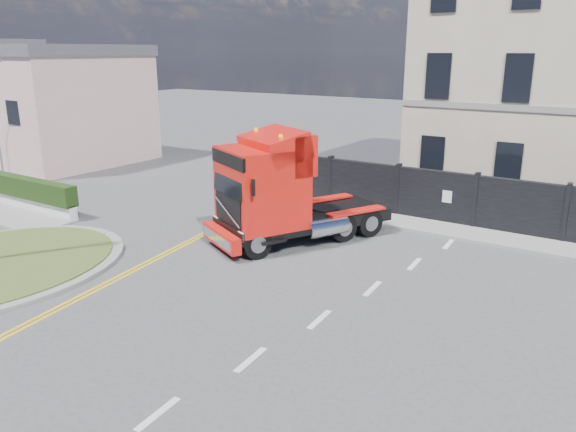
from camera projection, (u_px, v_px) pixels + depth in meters
The scene contains 7 objects.
ground at pixel (235, 287), 15.53m from camera, with size 120.00×120.00×0.00m, color #424244.
hedge_wall at pixel (12, 189), 23.37m from camera, with size 8.00×0.55×1.35m.
seaside_bldg_pink at pixel (59, 110), 32.42m from camera, with size 8.00×8.00×6.00m, color beige.
seaside_bldg_cream at pixel (13, 108), 38.38m from camera, with size 9.00×8.00×5.00m, color beige.
hoarding_fence at pixel (551, 213), 19.01m from camera, with size 18.80×0.25×2.00m.
pavement_far at pixel (525, 244), 18.85m from camera, with size 20.00×1.60×0.12m, color gray.
truck at pixel (278, 195), 18.70m from camera, with size 4.86×6.61×3.73m.
Camera 1 is at (9.11, -11.17, 6.30)m, focal length 35.00 mm.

